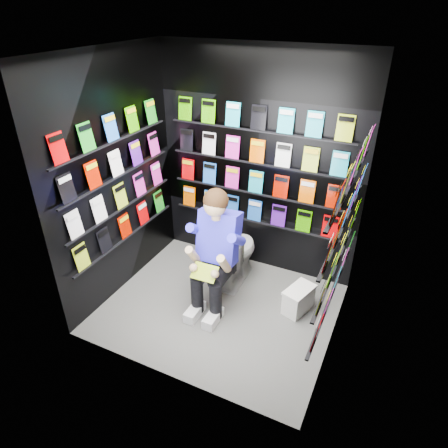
% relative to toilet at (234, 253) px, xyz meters
% --- Properties ---
extents(floor, '(2.40, 2.40, 0.00)m').
position_rel_toilet_xyz_m(floor, '(0.07, -0.55, -0.37)').
color(floor, '#575755').
rests_on(floor, ground).
extents(ceiling, '(2.40, 2.40, 0.00)m').
position_rel_toilet_xyz_m(ceiling, '(0.07, -0.55, 2.23)').
color(ceiling, white).
rests_on(ceiling, floor).
extents(wall_back, '(2.40, 0.04, 2.60)m').
position_rel_toilet_xyz_m(wall_back, '(0.07, 0.45, 0.93)').
color(wall_back, black).
rests_on(wall_back, floor).
extents(wall_front, '(2.40, 0.04, 2.60)m').
position_rel_toilet_xyz_m(wall_front, '(0.07, -1.55, 0.93)').
color(wall_front, black).
rests_on(wall_front, floor).
extents(wall_left, '(0.04, 2.00, 2.60)m').
position_rel_toilet_xyz_m(wall_left, '(-1.13, -0.55, 0.93)').
color(wall_left, black).
rests_on(wall_left, floor).
extents(wall_right, '(0.04, 2.00, 2.60)m').
position_rel_toilet_xyz_m(wall_right, '(1.27, -0.55, 0.93)').
color(wall_right, black).
rests_on(wall_right, floor).
extents(comics_back, '(2.10, 0.06, 1.37)m').
position_rel_toilet_xyz_m(comics_back, '(0.07, 0.42, 0.94)').
color(comics_back, red).
rests_on(comics_back, wall_back).
extents(comics_left, '(0.06, 1.70, 1.37)m').
position_rel_toilet_xyz_m(comics_left, '(-1.10, -0.55, 0.94)').
color(comics_left, red).
rests_on(comics_left, wall_left).
extents(comics_right, '(0.06, 1.70, 1.37)m').
position_rel_toilet_xyz_m(comics_right, '(1.24, -0.55, 0.94)').
color(comics_right, red).
rests_on(comics_right, wall_right).
extents(toilet, '(0.45, 0.76, 0.73)m').
position_rel_toilet_xyz_m(toilet, '(0.00, 0.00, 0.00)').
color(toilet, silver).
rests_on(toilet, floor).
extents(longbox, '(0.29, 0.39, 0.26)m').
position_rel_toilet_xyz_m(longbox, '(0.85, -0.21, -0.24)').
color(longbox, white).
rests_on(longbox, floor).
extents(longbox_lid, '(0.31, 0.42, 0.03)m').
position_rel_toilet_xyz_m(longbox_lid, '(0.85, -0.21, -0.09)').
color(longbox_lid, white).
rests_on(longbox_lid, longbox).
extents(reader, '(0.60, 0.85, 1.53)m').
position_rel_toilet_xyz_m(reader, '(0.00, -0.38, 0.44)').
color(reader, '#241ED2').
rests_on(reader, toilet).
extents(held_comic, '(0.27, 0.16, 0.11)m').
position_rel_toilet_xyz_m(held_comic, '(0.00, -0.73, 0.21)').
color(held_comic, green).
rests_on(held_comic, reader).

